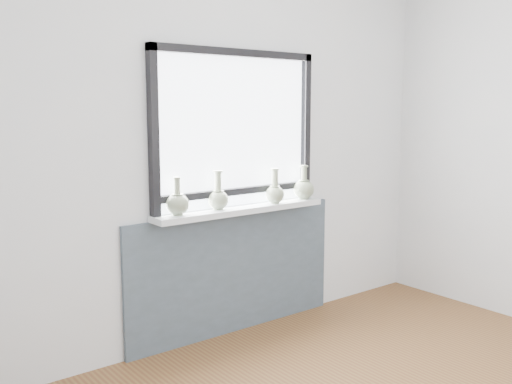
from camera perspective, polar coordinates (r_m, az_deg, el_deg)
back_wall at (r=3.90m, az=-2.35°, el=4.52°), size 3.60×0.02×2.60m
apron_panel at (r=4.03m, az=-2.03°, el=-7.94°), size 1.70×0.03×0.86m
windowsill at (r=3.87m, az=-1.45°, el=-1.78°), size 1.32×0.18×0.04m
window at (r=3.86m, az=-2.05°, el=6.58°), size 1.30×0.06×1.05m
vase_a at (r=3.59m, az=-7.86°, el=-1.10°), size 0.15×0.15×0.24m
vase_b at (r=3.76m, az=-3.80°, el=-0.56°), size 0.14×0.14×0.26m
vase_c at (r=4.00m, az=1.90°, el=-0.03°), size 0.13×0.13×0.25m
vase_d at (r=4.20m, az=4.79°, el=0.39°), size 0.15×0.15×0.25m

